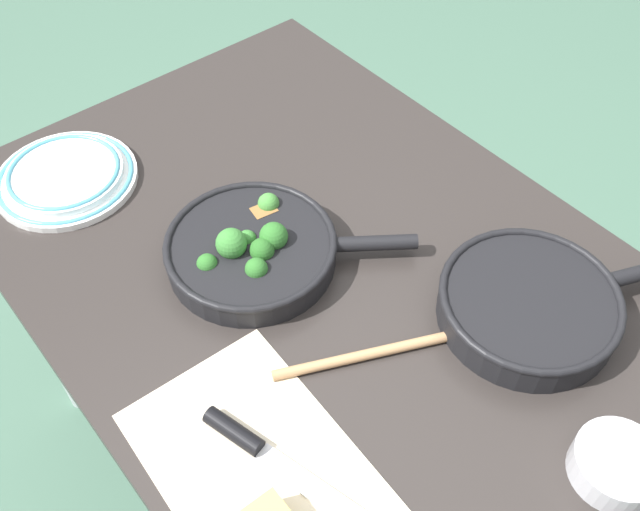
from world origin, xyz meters
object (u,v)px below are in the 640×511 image
Objects in this scene: dinner_plate_stack at (65,176)px; prep_bowl_steel at (616,465)px; wooden_spoon at (437,338)px; skillet_broccoli at (254,249)px; skillet_eggs at (530,305)px; grater_knife at (259,450)px.

prep_bowl_steel is at bearing 16.99° from dinner_plate_stack.
skillet_broccoli is at bearing 135.49° from wooden_spoon.
prep_bowl_steel is (0.56, 0.14, -0.01)m from skillet_broccoli.
prep_bowl_steel is (0.22, -0.11, -0.01)m from skillet_eggs.
skillet_broccoli is 0.32m from grater_knife.
skillet_eggs is at bearing 154.55° from prep_bowl_steel.
dinner_plate_stack reaches higher than wooden_spoon.
skillet_eggs reaches higher than dinner_plate_stack.
wooden_spoon is at bearing 21.54° from dinner_plate_stack.
skillet_eggs is 0.43m from grater_knife.
skillet_broccoli is 0.38m from dinner_plate_stack.
skillet_broccoli reaches higher than grater_knife.
grater_knife is at bearing -159.89° from wooden_spoon.
skillet_eggs reaches higher than prep_bowl_steel.
skillet_broccoli is 3.11× the size of prep_bowl_steel.
wooden_spoon is 0.69m from dinner_plate_stack.
grater_knife is at bearing -167.52° from skillet_eggs.
prep_bowl_steel is at bearing -92.61° from skillet_eggs.
wooden_spoon is 3.26× the size of prep_bowl_steel.
grater_knife is (-0.08, -0.43, -0.02)m from skillet_eggs.
prep_bowl_steel reaches higher than grater_knife.
wooden_spoon is at bearing -174.35° from prep_bowl_steel.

